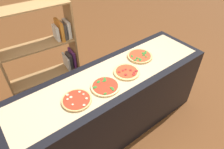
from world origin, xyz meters
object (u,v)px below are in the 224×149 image
(pizza_mushroom_0, at_px, (77,100))
(pizza_spinach_3, at_px, (140,56))
(pizza_pepperoni_2, at_px, (127,72))
(bookshelf, at_px, (51,61))
(pizza_spinach_1, at_px, (105,86))

(pizza_mushroom_0, distance_m, pizza_spinach_3, 0.97)
(pizza_pepperoni_2, bearing_deg, bookshelf, 116.16)
(pizza_spinach_1, xyz_separation_m, pizza_spinach_3, (0.64, 0.17, 0.00))
(pizza_mushroom_0, bearing_deg, bookshelf, 81.21)
(pizza_mushroom_0, height_order, bookshelf, bookshelf)
(pizza_pepperoni_2, bearing_deg, pizza_spinach_3, 21.45)
(pizza_pepperoni_2, height_order, bookshelf, bookshelf)
(pizza_pepperoni_2, distance_m, bookshelf, 1.12)
(pizza_spinach_3, bearing_deg, bookshelf, 133.08)
(pizza_pepperoni_2, distance_m, pizza_spinach_3, 0.34)
(pizza_spinach_1, relative_size, pizza_spinach_3, 0.98)
(pizza_spinach_1, xyz_separation_m, bookshelf, (-0.16, 1.02, -0.21))
(pizza_spinach_1, relative_size, bookshelf, 0.20)
(pizza_spinach_1, height_order, bookshelf, bookshelf)
(bookshelf, bearing_deg, pizza_spinach_3, -46.92)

